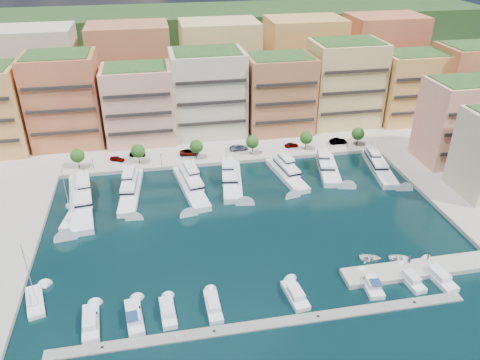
{
  "coord_description": "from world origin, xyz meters",
  "views": [
    {
      "loc": [
        -18.12,
        -85.39,
        59.61
      ],
      "look_at": [
        -0.06,
        9.93,
        6.0
      ],
      "focal_mm": 35.0,
      "sensor_mm": 36.0,
      "label": 1
    }
  ],
  "objects_px": {
    "cruiser_7": "(371,285)",
    "lamppost_1": "(161,156)",
    "tree_3": "(252,142)",
    "car_2": "(189,152)",
    "tree_4": "(306,138)",
    "yacht_2": "(190,184)",
    "sailboat_0": "(35,302)",
    "lamppost_0": "(93,161)",
    "car_5": "(338,141)",
    "car_0": "(117,159)",
    "person_1": "(428,255)",
    "tree_5": "(358,134)",
    "tender_2": "(400,258)",
    "yacht_6": "(378,166)",
    "person_0": "(409,260)",
    "tree_2": "(196,146)",
    "yacht_3": "(231,178)",
    "tender_0": "(370,258)",
    "sailboat_2": "(71,219)",
    "cruiser_0": "(91,323)",
    "tree_1": "(138,151)",
    "cruiser_8": "(410,280)",
    "cruiser_9": "(438,276)",
    "lamppost_4": "(348,141)",
    "yacht_0": "(81,198)",
    "car_4": "(291,145)",
    "cruiser_5": "(295,295)",
    "cruiser_2": "(168,312)",
    "yacht_5": "(328,167)",
    "tree_0": "(77,156)",
    "car_1": "(137,154)",
    "lamppost_3": "(288,146)",
    "cruiser_3": "(213,306)",
    "car_3": "(239,147)",
    "yacht_4": "(286,173)",
    "yacht_1": "(131,189)",
    "lamppost_2": "(226,151)"
  },
  "relations": [
    {
      "from": "yacht_3",
      "to": "tender_0",
      "type": "xyz_separation_m",
      "value": [
        22.02,
        -36.72,
        -0.76
      ]
    },
    {
      "from": "lamppost_1",
      "to": "yacht_6",
      "type": "height_order",
      "value": "yacht_6"
    },
    {
      "from": "car_2",
      "to": "yacht_0",
      "type": "bearing_deg",
      "value": 131.62
    },
    {
      "from": "tender_0",
      "to": "car_0",
      "type": "bearing_deg",
      "value": 59.86
    },
    {
      "from": "tree_4",
      "to": "yacht_2",
      "type": "relative_size",
      "value": 0.25
    },
    {
      "from": "person_0",
      "to": "cruiser_5",
      "type": "bearing_deg",
      "value": 49.65
    },
    {
      "from": "cruiser_5",
      "to": "person_1",
      "type": "distance_m",
      "value": 28.82
    },
    {
      "from": "yacht_0",
      "to": "tree_5",
      "type": "bearing_deg",
      "value": 12.22
    },
    {
      "from": "cruiser_7",
      "to": "lamppost_1",
      "type": "bearing_deg",
      "value": 123.0
    },
    {
      "from": "car_0",
      "to": "person_1",
      "type": "bearing_deg",
      "value": -108.22
    },
    {
      "from": "yacht_5",
      "to": "cruiser_0",
      "type": "height_order",
      "value": "yacht_5"
    },
    {
      "from": "yacht_5",
      "to": "yacht_6",
      "type": "bearing_deg",
      "value": -6.56
    },
    {
      "from": "tree_1",
      "to": "car_4",
      "type": "distance_m",
      "value": 44.59
    },
    {
      "from": "tree_1",
      "to": "cruiser_8",
      "type": "xyz_separation_m",
      "value": [
        50.08,
        -58.08,
        -4.2
      ]
    },
    {
      "from": "yacht_6",
      "to": "tree_2",
      "type": "bearing_deg",
      "value": 163.81
    },
    {
      "from": "yacht_0",
      "to": "sailboat_2",
      "type": "bearing_deg",
      "value": -101.1
    },
    {
      "from": "yacht_1",
      "to": "car_4",
      "type": "height_order",
      "value": "yacht_1"
    },
    {
      "from": "lamppost_1",
      "to": "cruiser_3",
      "type": "relative_size",
      "value": 0.53
    },
    {
      "from": "yacht_5",
      "to": "tree_0",
      "type": "bearing_deg",
      "value": 169.39
    },
    {
      "from": "car_2",
      "to": "car_4",
      "type": "bearing_deg",
      "value": -84.24
    },
    {
      "from": "cruiser_3",
      "to": "cruiser_7",
      "type": "distance_m",
      "value": 29.62
    },
    {
      "from": "sailboat_0",
      "to": "car_0",
      "type": "xyz_separation_m",
      "value": [
        12.32,
        53.52,
        1.36
      ]
    },
    {
      "from": "car_3",
      "to": "car_5",
      "type": "xyz_separation_m",
      "value": [
        30.21,
        -1.2,
        0.04
      ]
    },
    {
      "from": "tree_4",
      "to": "cruiser_9",
      "type": "distance_m",
      "value": 58.76
    },
    {
      "from": "yacht_2",
      "to": "cruiser_0",
      "type": "relative_size",
      "value": 2.65
    },
    {
      "from": "tree_0",
      "to": "car_1",
      "type": "bearing_deg",
      "value": 16.13
    },
    {
      "from": "cruiser_5",
      "to": "sailboat_0",
      "type": "relative_size",
      "value": 0.6
    },
    {
      "from": "tree_5",
      "to": "lamppost_1",
      "type": "height_order",
      "value": "tree_5"
    },
    {
      "from": "lamppost_4",
      "to": "yacht_3",
      "type": "distance_m",
      "value": 38.3
    },
    {
      "from": "lamppost_0",
      "to": "lamppost_3",
      "type": "xyz_separation_m",
      "value": [
        54.0,
        0.0,
        0.0
      ]
    },
    {
      "from": "tree_4",
      "to": "car_1",
      "type": "bearing_deg",
      "value": 174.73
    },
    {
      "from": "tree_5",
      "to": "tender_2",
      "type": "height_order",
      "value": "tree_5"
    },
    {
      "from": "yacht_0",
      "to": "cruiser_2",
      "type": "xyz_separation_m",
      "value": [
        18.66,
        -41.21,
        -0.66
      ]
    },
    {
      "from": "sailboat_0",
      "to": "person_1",
      "type": "bearing_deg",
      "value": -2.01
    },
    {
      "from": "yacht_4",
      "to": "sailboat_0",
      "type": "bearing_deg",
      "value": -146.48
    },
    {
      "from": "cruiser_0",
      "to": "car_3",
      "type": "xyz_separation_m",
      "value": [
        36.85,
        61.45,
        1.26
      ]
    },
    {
      "from": "cruiser_7",
      "to": "car_4",
      "type": "xyz_separation_m",
      "value": [
        2.19,
        60.56,
        1.12
      ]
    },
    {
      "from": "lamppost_0",
      "to": "car_5",
      "type": "distance_m",
      "value": 71.05
    },
    {
      "from": "lamppost_0",
      "to": "cruiser_0",
      "type": "height_order",
      "value": "lamppost_0"
    },
    {
      "from": "tree_4",
      "to": "sailboat_2",
      "type": "distance_m",
      "value": 67.99
    },
    {
      "from": "tree_5",
      "to": "car_2",
      "type": "bearing_deg",
      "value": 176.74
    },
    {
      "from": "tree_2",
      "to": "cruiser_2",
      "type": "bearing_deg",
      "value": -100.98
    },
    {
      "from": "lamppost_4",
      "to": "sailboat_2",
      "type": "xyz_separation_m",
      "value": [
        -75.37,
        -21.94,
        -3.51
      ]
    },
    {
      "from": "lamppost_3",
      "to": "sailboat_2",
      "type": "relative_size",
      "value": 0.32
    },
    {
      "from": "tree_3",
      "to": "car_2",
      "type": "relative_size",
      "value": 1.02
    },
    {
      "from": "car_1",
      "to": "car_3",
      "type": "distance_m",
      "value": 29.24
    },
    {
      "from": "tree_5",
      "to": "lamppost_2",
      "type": "relative_size",
      "value": 1.35
    },
    {
      "from": "yacht_6",
      "to": "person_0",
      "type": "xyz_separation_m",
      "value": [
        -12.57,
        -40.04,
        0.75
      ]
    },
    {
      "from": "tree_3",
      "to": "sailboat_0",
      "type": "xyz_separation_m",
      "value": [
        -50.41,
        -50.93,
        -4.43
      ]
    },
    {
      "from": "sailboat_0",
      "to": "lamppost_0",
      "type": "bearing_deg",
      "value": 82.49
    }
  ]
}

